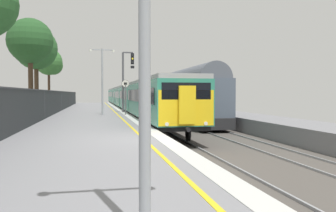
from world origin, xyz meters
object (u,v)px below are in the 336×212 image
at_px(background_tree_centre, 36,50).
at_px(signal_gantry, 126,75).
at_px(freight_train_adjacent_track, 175,94).
at_px(background_tree_back, 30,43).
at_px(speed_limit_sign, 125,93).
at_px(platform_lamp_mid, 102,75).
at_px(commuter_train_at_platform, 127,97).
at_px(background_tree_left, 50,63).

bearing_deg(background_tree_centre, signal_gantry, -26.08).
distance_m(freight_train_adjacent_track, background_tree_centre, 14.38).
bearing_deg(background_tree_back, background_tree_centre, 95.04).
bearing_deg(background_tree_back, freight_train_adjacent_track, 29.27).
height_order(freight_train_adjacent_track, speed_limit_sign, freight_train_adjacent_track).
relative_size(platform_lamp_mid, background_tree_centre, 0.66).
xyz_separation_m(speed_limit_sign, background_tree_back, (-7.28, 0.69, 3.80)).
relative_size(commuter_train_at_platform, background_tree_left, 8.00).
bearing_deg(freight_train_adjacent_track, background_tree_centre, -178.87).
bearing_deg(signal_gantry, background_tree_left, 115.11).
height_order(signal_gantry, platform_lamp_mid, signal_gantry).
bearing_deg(platform_lamp_mid, background_tree_centre, 130.00).
relative_size(background_tree_centre, background_tree_back, 1.08).
relative_size(speed_limit_sign, background_tree_centre, 0.35).
distance_m(signal_gantry, speed_limit_sign, 4.08).
distance_m(background_tree_left, background_tree_centre, 14.75).
bearing_deg(speed_limit_sign, freight_train_adjacent_track, 53.97).
relative_size(background_tree_left, background_tree_back, 1.05).
xyz_separation_m(signal_gantry, background_tree_back, (-7.63, -3.05, 2.19)).
height_order(platform_lamp_mid, background_tree_centre, background_tree_centre).
distance_m(signal_gantry, platform_lamp_mid, 3.89).
xyz_separation_m(freight_train_adjacent_track, background_tree_centre, (-13.75, -0.27, 4.21)).
relative_size(freight_train_adjacent_track, speed_limit_sign, 9.85).
height_order(signal_gantry, background_tree_back, background_tree_back).
xyz_separation_m(commuter_train_at_platform, freight_train_adjacent_track, (4.00, -11.14, 0.42)).
xyz_separation_m(speed_limit_sign, background_tree_centre, (-7.90, 7.77, 4.11)).
xyz_separation_m(background_tree_left, background_tree_centre, (0.54, -14.74, -0.03)).
bearing_deg(signal_gantry, speed_limit_sign, -95.46).
bearing_deg(background_tree_left, background_tree_centre, -87.90).
bearing_deg(background_tree_centre, background_tree_left, 92.10).
bearing_deg(signal_gantry, background_tree_back, -158.26).
xyz_separation_m(signal_gantry, speed_limit_sign, (-0.36, -3.73, -1.61)).
distance_m(freight_train_adjacent_track, platform_lamp_mid, 10.84).
bearing_deg(platform_lamp_mid, background_tree_left, 106.79).
height_order(platform_lamp_mid, background_tree_left, background_tree_left).
relative_size(freight_train_adjacent_track, signal_gantry, 5.04).
xyz_separation_m(commuter_train_at_platform, background_tree_left, (-10.29, 3.33, 4.65)).
bearing_deg(commuter_train_at_platform, background_tree_back, -116.26).
bearing_deg(background_tree_centre, speed_limit_sign, -44.52).
distance_m(platform_lamp_mid, background_tree_left, 23.15).
height_order(background_tree_left, background_tree_centre, background_tree_centre).
distance_m(signal_gantry, background_tree_centre, 9.53).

